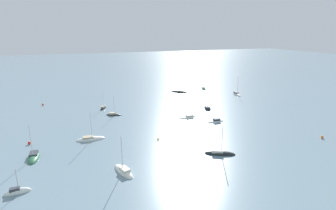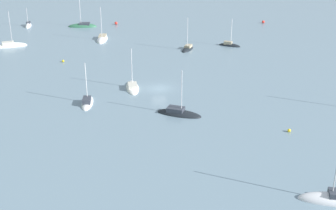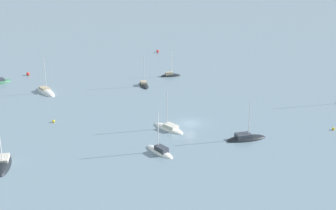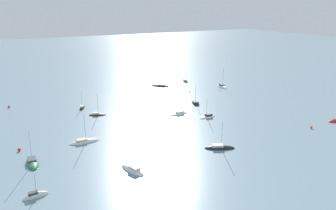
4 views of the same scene
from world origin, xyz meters
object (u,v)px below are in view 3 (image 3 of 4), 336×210
object	(u,v)px
sailboat_10	(171,76)
mooring_buoy_4	(333,129)
sailboat_5	(160,152)
sailboat_9	(4,165)
mooring_buoy_0	(28,74)
mooring_buoy_1	(158,51)
sailboat_11	(246,139)
mooring_buoy_3	(54,121)
sailboat_2	(46,92)
sailboat_1	(169,128)
sailboat_12	(144,85)

from	to	relation	value
sailboat_10	mooring_buoy_4	world-z (taller)	sailboat_10
sailboat_5	sailboat_9	xyz separation A→B (m)	(11.64, 22.24, -0.06)
mooring_buoy_0	mooring_buoy_1	world-z (taller)	mooring_buoy_0
sailboat_11	mooring_buoy_3	size ratio (longest dim) A/B	15.50
sailboat_2	mooring_buoy_4	xyz separation A→B (m)	(-54.81, -32.48, 0.18)
mooring_buoy_1	sailboat_10	bearing A→B (deg)	149.77
sailboat_9	sailboat_1	bearing A→B (deg)	108.22
sailboat_9	sailboat_10	size ratio (longest dim) A/B	1.22
sailboat_1	mooring_buoy_3	world-z (taller)	sailboat_1
mooring_buoy_4	sailboat_11	bearing A→B (deg)	65.71
sailboat_1	sailboat_12	distance (m)	28.18
sailboat_5	sailboat_1	bearing A→B (deg)	-47.30
sailboat_12	sailboat_1	bearing A→B (deg)	-2.21
sailboat_9	mooring_buoy_4	world-z (taller)	sailboat_9
sailboat_1	mooring_buoy_4	xyz separation A→B (m)	(-19.54, -23.90, 0.15)
sailboat_1	sailboat_9	distance (m)	30.14
sailboat_9	sailboat_11	size ratio (longest dim) A/B	1.09
mooring_buoy_1	mooring_buoy_3	bearing A→B (deg)	123.88
sailboat_2	sailboat_12	distance (m)	23.24
sailboat_10	mooring_buoy_1	size ratio (longest dim) A/B	8.99
sailboat_1	sailboat_2	world-z (taller)	sailboat_2
sailboat_2	sailboat_5	xyz separation A→B (m)	(-42.35, -1.03, 0.07)
sailboat_9	mooring_buoy_4	xyz separation A→B (m)	(-24.09, -53.70, 0.17)
mooring_buoy_3	mooring_buoy_0	bearing A→B (deg)	-15.08
sailboat_5	mooring_buoy_1	size ratio (longest dim) A/B	9.51
sailboat_5	sailboat_12	bearing A→B (deg)	-32.12
mooring_buoy_3	mooring_buoy_4	distance (m)	53.49
mooring_buoy_1	mooring_buoy_0	bearing A→B (deg)	89.89
mooring_buoy_3	mooring_buoy_4	size ratio (longest dim) A/B	1.03
sailboat_9	sailboat_12	xyz separation A→B (m)	(20.74, -42.21, 0.03)
sailboat_1	sailboat_12	world-z (taller)	sailboat_12
sailboat_12	mooring_buoy_0	world-z (taller)	sailboat_12
sailboat_2	mooring_buoy_0	distance (m)	16.67
sailboat_11	mooring_buoy_4	world-z (taller)	sailboat_11
sailboat_11	mooring_buoy_1	bearing A→B (deg)	88.03
sailboat_12	mooring_buoy_0	bearing A→B (deg)	-121.16
sailboat_2	sailboat_12	bearing A→B (deg)	67.45
sailboat_10	mooring_buoy_4	bearing A→B (deg)	-63.11
sailboat_9	sailboat_2	bearing A→B (deg)	172.27
sailboat_5	sailboat_12	distance (m)	38.04
sailboat_5	sailboat_9	world-z (taller)	sailboat_9
sailboat_1	sailboat_12	size ratio (longest dim) A/B	0.98
sailboat_12	mooring_buoy_3	bearing A→B (deg)	-48.84
sailboat_11	mooring_buoy_0	world-z (taller)	sailboat_11
mooring_buoy_1	mooring_buoy_4	size ratio (longest dim) A/B	1.58
mooring_buoy_0	mooring_buoy_1	size ratio (longest dim) A/B	1.05
sailboat_12	mooring_buoy_3	distance (m)	29.22
sailboat_5	mooring_buoy_4	world-z (taller)	sailboat_5
sailboat_1	mooring_buoy_0	size ratio (longest dim) A/B	9.53
sailboat_9	mooring_buoy_4	size ratio (longest dim) A/B	17.36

